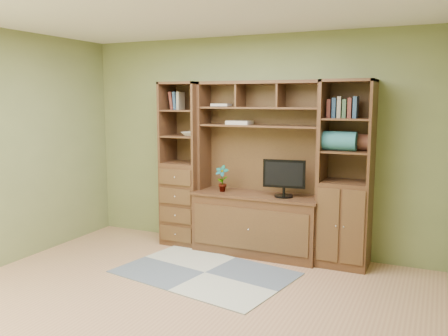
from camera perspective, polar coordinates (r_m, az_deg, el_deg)
The scene contains 11 objects.
room at distance 4.05m, azimuth -6.82°, elevation 0.56°, with size 4.60×4.10×2.64m.
center_hutch at distance 5.57m, azimuth 3.97°, elevation -0.15°, with size 1.54×0.53×2.05m, color #4A2C19.
left_tower at distance 6.03m, azimuth -4.82°, elevation 0.48°, with size 0.50×0.45×2.05m, color #4A2C19.
right_tower at distance 5.34m, azimuth 14.47°, elevation -0.77°, with size 0.55×0.45×2.05m, color #4A2C19.
rug at distance 5.18m, azimuth -2.31°, elevation -12.48°, with size 1.77×1.18×0.01m, color gray.
monitor at distance 5.43m, azimuth 7.25°, elevation -0.41°, with size 0.48×0.22×0.59m, color black.
orchid at distance 5.73m, azimuth -0.25°, elevation -1.27°, with size 0.17×0.11×0.32m, color #B2593C.
magazines at distance 5.70m, azimuth 1.87°, elevation 5.49°, with size 0.28×0.21×0.04m, color #BCAFA0.
bowl at distance 5.95m, azimuth -4.18°, elevation 4.15°, with size 0.19×0.19×0.05m, color white.
blanket_teal at distance 5.26m, azimuth 13.73°, elevation 3.18°, with size 0.36×0.21×0.21m, color #29686E.
blanket_red at distance 5.36m, azimuth 15.49°, elevation 3.04°, with size 0.32×0.18×0.18m, color brown.
Camera 1 is at (2.10, -3.42, 1.84)m, focal length 38.00 mm.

